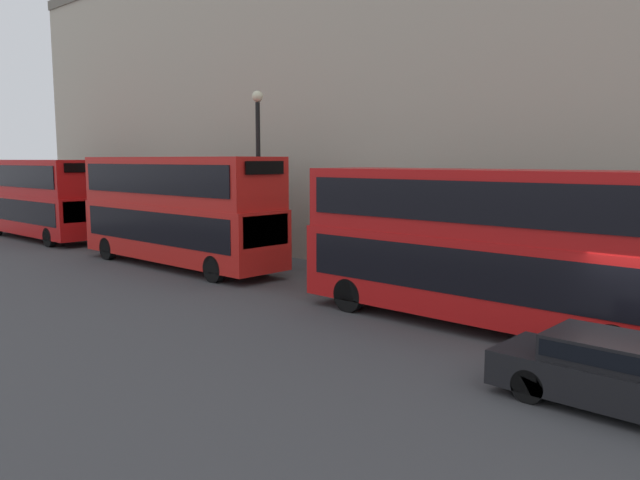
% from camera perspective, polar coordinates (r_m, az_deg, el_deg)
% --- Properties ---
extents(ground_plane, '(200.00, 200.00, 0.00)m').
position_cam_1_polar(ground_plane, '(14.51, 26.98, -11.41)').
color(ground_plane, '#424244').
extents(bus_leading, '(2.59, 10.63, 4.21)m').
position_cam_1_polar(bus_leading, '(17.03, 14.83, -0.10)').
color(bus_leading, red).
rests_on(bus_leading, ground).
extents(bus_second_in_queue, '(2.59, 10.91, 4.57)m').
position_cam_1_polar(bus_second_in_queue, '(26.59, -12.89, 2.98)').
color(bus_second_in_queue, red).
rests_on(bus_second_in_queue, ground).
extents(bus_third_in_queue, '(2.59, 10.19, 4.44)m').
position_cam_1_polar(bus_third_in_queue, '(38.31, -24.22, 3.71)').
color(bus_third_in_queue, red).
rests_on(bus_third_in_queue, ground).
extents(car_dark_sedan, '(1.77, 4.74, 1.31)m').
position_cam_1_polar(car_dark_sedan, '(12.56, 26.39, -10.89)').
color(car_dark_sedan, black).
rests_on(car_dark_sedan, ground).
extents(street_lamp, '(0.44, 0.44, 7.13)m').
position_cam_1_polar(street_lamp, '(24.96, -5.66, 7.07)').
color(street_lamp, black).
rests_on(street_lamp, ground).
extents(pedestrian, '(0.36, 0.36, 1.73)m').
position_cam_1_polar(pedestrian, '(26.14, -3.53, -0.70)').
color(pedestrian, '#26262D').
rests_on(pedestrian, ground).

